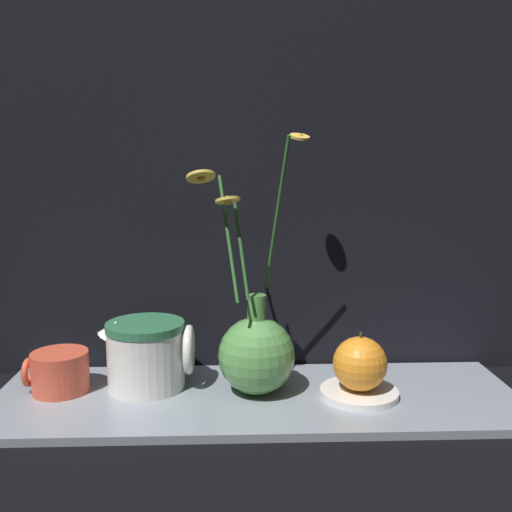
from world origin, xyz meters
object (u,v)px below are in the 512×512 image
Objects in this scene: ceramic_pitcher at (147,351)px; orange_fruit at (360,364)px; vase_with_flowers at (254,351)px; yellow_mug at (59,372)px.

ceramic_pitcher is 1.64× the size of orange_fruit.
vase_with_flowers reaches higher than ceramic_pitcher.
orange_fruit is (0.32, -0.05, -0.01)m from ceramic_pitcher.
vase_with_flowers is 4.07× the size of yellow_mug.
vase_with_flowers reaches higher than orange_fruit.
orange_fruit is at bearing -4.50° from yellow_mug.
yellow_mug is 0.14m from ceramic_pitcher.
vase_with_flowers is at bearing -3.06° from yellow_mug.
vase_with_flowers is at bearing 172.80° from orange_fruit.
yellow_mug is 0.66× the size of ceramic_pitcher.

